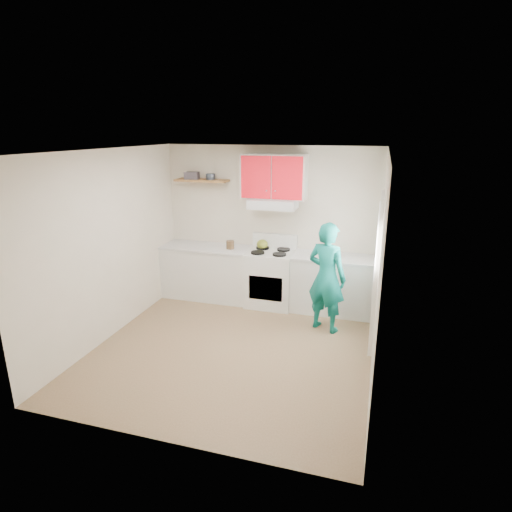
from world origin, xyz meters
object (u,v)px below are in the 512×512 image
(kettle, at_px, (262,244))
(crock, at_px, (230,245))
(stove, at_px, (270,278))
(tin, at_px, (211,177))
(person, at_px, (327,277))

(kettle, relative_size, crock, 1.19)
(kettle, bearing_deg, stove, -37.33)
(stove, bearing_deg, tin, 170.31)
(stove, relative_size, kettle, 4.85)
(tin, xyz_separation_m, kettle, (0.91, -0.05, -1.08))
(stove, bearing_deg, crock, -179.42)
(crock, relative_size, person, 0.10)
(stove, xyz_separation_m, kettle, (-0.18, 0.13, 0.54))
(tin, distance_m, person, 2.60)
(tin, height_order, kettle, tin)
(stove, relative_size, crock, 5.78)
(tin, distance_m, kettle, 1.42)
(person, bearing_deg, kettle, -12.29)
(person, bearing_deg, tin, -0.38)
(stove, height_order, person, person)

